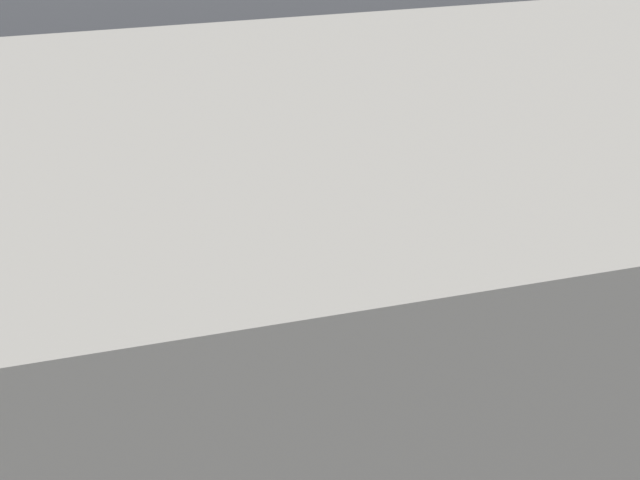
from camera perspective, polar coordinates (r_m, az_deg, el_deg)
ground_plane at (r=15.50m, az=7.95°, el=-0.16°), size 60.00×60.00×0.00m
kerb_strip at (r=12.37m, az=15.89°, el=-8.61°), size 24.00×3.20×0.04m
moving_hatchback at (r=15.50m, az=6.10°, el=4.14°), size 4.08×2.16×2.06m
fire_hydrant at (r=12.04m, az=-3.53°, el=-6.36°), size 0.42×0.31×0.80m
pedestrian at (r=12.00m, az=-8.88°, el=-5.18°), size 0.33×0.55×1.22m
sign_post at (r=10.12m, az=-7.37°, el=-5.71°), size 0.07×0.44×2.40m
puddle_patch at (r=15.98m, az=7.07°, el=0.79°), size 2.55×2.55×0.01m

